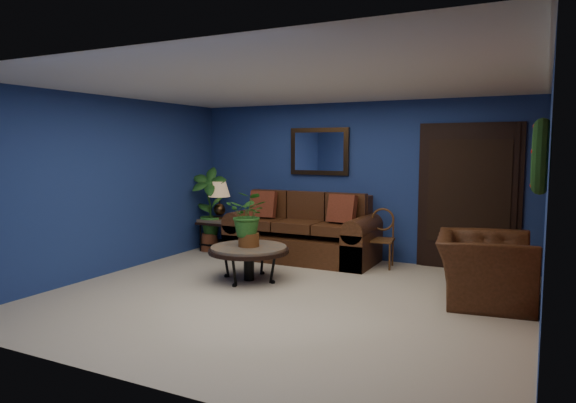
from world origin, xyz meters
The scene contains 18 objects.
floor centered at (0.00, 0.00, 0.00)m, with size 5.50×5.50×0.00m, color #C1B3A0.
wall_back centered at (0.00, 2.50, 1.25)m, with size 5.50×0.04×2.50m, color navy.
wall_left centered at (-2.75, 0.00, 1.25)m, with size 0.04×5.00×2.50m, color navy.
wall_right_brick centered at (2.75, 0.00, 1.25)m, with size 0.04×5.00×2.50m, color maroon.
ceiling centered at (0.00, 0.00, 2.50)m, with size 5.50×5.00×0.02m, color silver.
crown_molding centered at (2.72, 0.00, 2.43)m, with size 0.03×5.00×0.14m, color white.
wall_mirror centered at (-0.60, 2.46, 1.72)m, with size 1.02×0.06×0.77m, color #3D2815.
closet_door centered at (1.75, 2.47, 1.05)m, with size 1.44×0.06×2.18m, color black.
wreath centered at (2.69, 0.05, 1.70)m, with size 0.72×0.72×0.16m, color black.
sofa centered at (-0.70, 2.09, 0.35)m, with size 2.37×1.02×1.07m.
coffee_table centered at (-0.78, 0.51, 0.41)m, with size 1.08×1.08×0.46m.
end_table centered at (-2.30, 2.05, 0.42)m, with size 0.61×0.61×0.55m.
table_lamp centered at (-2.30, 2.05, 0.96)m, with size 0.38×0.38×0.62m.
side_chair centered at (0.57, 2.11, 0.49)m, with size 0.42×0.42×0.87m.
armchair centered at (2.15, 0.91, 0.39)m, with size 1.20×1.05×0.78m, color #4D2716.
coffee_plant centered at (-0.78, 0.51, 0.87)m, with size 0.62×0.55×0.74m.
floor_plant centered at (2.35, 1.95, 0.37)m, with size 0.34×0.29×0.74m.
tall_plant centered at (-2.45, 1.95, 0.78)m, with size 0.71×0.55×1.45m.
Camera 1 is at (2.73, -5.31, 1.78)m, focal length 32.00 mm.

